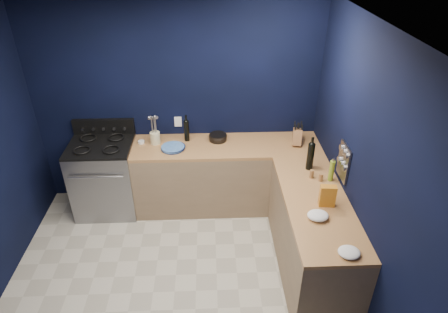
{
  "coord_description": "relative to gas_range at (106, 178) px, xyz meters",
  "views": [
    {
      "loc": [
        0.39,
        -2.7,
        3.26
      ],
      "look_at": [
        0.55,
        1.0,
        1.0
      ],
      "focal_mm": 31.2,
      "sensor_mm": 36.0,
      "label": 1
    }
  ],
  "objects": [
    {
      "name": "oil_bottle",
      "position": [
        2.59,
        -0.78,
        0.56
      ],
      "size": [
        0.06,
        0.06,
        0.24
      ],
      "primitive_type": "cylinder",
      "rotation": [
        0.0,
        0.0,
        0.1
      ],
      "color": "olive",
      "rests_on": "top_right"
    },
    {
      "name": "towel_end",
      "position": [
        2.45,
        -1.85,
        0.47
      ],
      "size": [
        0.19,
        0.17,
        0.06
      ],
      "primitive_type": "ellipsoid",
      "rotation": [
        0.0,
        0.0,
        0.05
      ],
      "color": "white",
      "rests_on": "top_right"
    },
    {
      "name": "cab_right",
      "position": [
        2.37,
        -1.13,
        -0.03
      ],
      "size": [
        0.63,
        1.67,
        0.86
      ],
      "primitive_type": "cube",
      "color": "#876D51",
      "rests_on": "floor"
    },
    {
      "name": "spice_jar_near",
      "position": [
        2.4,
        -0.73,
        0.49
      ],
      "size": [
        0.05,
        0.05,
        0.09
      ],
      "primitive_type": "cylinder",
      "rotation": [
        0.0,
        0.0,
        -0.17
      ],
      "color": "olive",
      "rests_on": "top_right"
    },
    {
      "name": "floor",
      "position": [
        0.93,
        -1.42,
        -0.47
      ],
      "size": [
        3.5,
        3.5,
        0.02
      ],
      "primitive_type": "cube",
      "color": "#B7B09F",
      "rests_on": "ground"
    },
    {
      "name": "wall_back",
      "position": [
        0.93,
        0.34,
        0.84
      ],
      "size": [
        3.5,
        0.02,
        2.6
      ],
      "primitive_type": "cube",
      "color": "black",
      "rests_on": "ground"
    },
    {
      "name": "top_back",
      "position": [
        1.53,
        0.02,
        0.42
      ],
      "size": [
        2.3,
        0.63,
        0.04
      ],
      "primitive_type": "cube",
      "color": "brown",
      "rests_on": "cab_back"
    },
    {
      "name": "gas_range",
      "position": [
        0.0,
        0.0,
        0.0
      ],
      "size": [
        0.76,
        0.66,
        0.92
      ],
      "primitive_type": "cube",
      "color": "gray",
      "rests_on": "floor"
    },
    {
      "name": "oven_door",
      "position": [
        0.0,
        -0.32,
        -0.01
      ],
      "size": [
        0.59,
        0.02,
        0.42
      ],
      "primitive_type": "cube",
      "color": "black",
      "rests_on": "gas_range"
    },
    {
      "name": "knife_block",
      "position": [
        2.39,
        0.01,
        0.54
      ],
      "size": [
        0.15,
        0.25,
        0.24
      ],
      "primitive_type": "cube",
      "rotation": [
        -0.31,
        0.0,
        -0.21
      ],
      "color": "brown",
      "rests_on": "top_back"
    },
    {
      "name": "plate_stack",
      "position": [
        0.88,
        -0.06,
        0.46
      ],
      "size": [
        0.34,
        0.34,
        0.04
      ],
      "primitive_type": "cylinder",
      "rotation": [
        0.0,
        0.0,
        0.26
      ],
      "color": "#3E5BAB",
      "rests_on": "top_back"
    },
    {
      "name": "spice_panel",
      "position": [
        2.67,
        -0.87,
        0.72
      ],
      "size": [
        0.02,
        0.28,
        0.38
      ],
      "primitive_type": "cube",
      "color": "gray",
      "rests_on": "wall_right"
    },
    {
      "name": "wall_right",
      "position": [
        2.69,
        -1.42,
        0.84
      ],
      "size": [
        0.02,
        3.5,
        2.6
      ],
      "primitive_type": "cube",
      "color": "black",
      "rests_on": "ground"
    },
    {
      "name": "utensil_crock",
      "position": [
        0.66,
        0.09,
        0.52
      ],
      "size": [
        0.16,
        0.16,
        0.15
      ],
      "primitive_type": "cylinder",
      "rotation": [
        0.0,
        0.0,
        0.44
      ],
      "color": "#EDEAB9",
      "rests_on": "top_back"
    },
    {
      "name": "ramekin",
      "position": [
        0.48,
        0.1,
        0.46
      ],
      "size": [
        0.1,
        0.1,
        0.03
      ],
      "primitive_type": "cylinder",
      "rotation": [
        0.0,
        0.0,
        0.35
      ],
      "color": "white",
      "rests_on": "top_back"
    },
    {
      "name": "top_right",
      "position": [
        2.37,
        -1.13,
        0.42
      ],
      "size": [
        0.63,
        1.67,
        0.04
      ],
      "primitive_type": "cube",
      "color": "brown",
      "rests_on": "cab_right"
    },
    {
      "name": "lemon_basket",
      "position": [
        1.43,
        0.14,
        0.48
      ],
      "size": [
        0.28,
        0.28,
        0.08
      ],
      "primitive_type": "cylinder",
      "rotation": [
        0.0,
        0.0,
        0.37
      ],
      "color": "black",
      "rests_on": "top_back"
    },
    {
      "name": "wine_bottle_back",
      "position": [
        1.04,
        0.15,
        0.57
      ],
      "size": [
        0.08,
        0.08,
        0.26
      ],
      "primitive_type": "cylinder",
      "rotation": [
        0.0,
        0.0,
        0.24
      ],
      "color": "black",
      "rests_on": "top_back"
    },
    {
      "name": "crouton_bag",
      "position": [
        2.43,
        -1.2,
        0.55
      ],
      "size": [
        0.16,
        0.09,
        0.22
      ],
      "primitive_type": "cube",
      "rotation": [
        0.0,
        0.0,
        -0.11
      ],
      "color": "#B02107",
      "rests_on": "top_right"
    },
    {
      "name": "towel_front",
      "position": [
        2.3,
        -1.39,
        0.47
      ],
      "size": [
        0.22,
        0.19,
        0.07
      ],
      "primitive_type": "ellipsoid",
      "rotation": [
        0.0,
        0.0,
        -0.13
      ],
      "color": "white",
      "rests_on": "top_right"
    },
    {
      "name": "ceiling",
      "position": [
        0.93,
        -1.42,
        2.15
      ],
      "size": [
        3.5,
        3.5,
        0.02
      ],
      "primitive_type": "cube",
      "color": "silver",
      "rests_on": "ground"
    },
    {
      "name": "wine_bottle_right",
      "position": [
        2.42,
        -0.55,
        0.59
      ],
      "size": [
        0.1,
        0.1,
        0.31
      ],
      "primitive_type": "cylinder",
      "rotation": [
        0.0,
        0.0,
        0.31
      ],
      "color": "black",
      "rests_on": "top_right"
    },
    {
      "name": "backguard",
      "position": [
        0.0,
        0.3,
        0.58
      ],
      "size": [
        0.76,
        0.06,
        0.2
      ],
      "primitive_type": "cube",
      "color": "black",
      "rests_on": "gas_range"
    },
    {
      "name": "cooktop",
      "position": [
        0.0,
        0.0,
        0.48
      ],
      "size": [
        0.76,
        0.66,
        0.03
      ],
      "primitive_type": "cube",
      "color": "black",
      "rests_on": "gas_range"
    },
    {
      "name": "spice_jar_far",
      "position": [
        2.48,
        -0.79,
        0.48
      ],
      "size": [
        0.06,
        0.06,
        0.09
      ],
      "primitive_type": "cylinder",
      "rotation": [
        0.0,
        0.0,
        -0.39
      ],
      "color": "olive",
      "rests_on": "top_right"
    },
    {
      "name": "cab_back",
      "position": [
        1.53,
        0.02,
        -0.03
      ],
      "size": [
        2.3,
        0.63,
        0.86
      ],
      "primitive_type": "cube",
      "color": "#876D51",
      "rests_on": "floor"
    },
    {
      "name": "wall_outlet",
      "position": [
        0.93,
        0.32,
        0.62
      ],
      "size": [
        0.09,
        0.02,
        0.13
      ],
      "primitive_type": "cube",
      "color": "white",
      "rests_on": "wall_back"
    }
  ]
}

